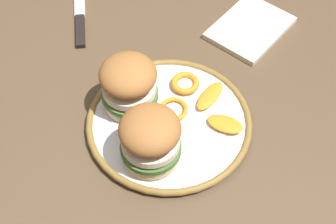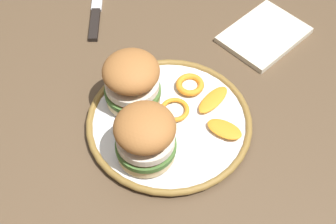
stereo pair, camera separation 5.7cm
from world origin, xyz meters
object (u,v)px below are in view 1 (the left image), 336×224
(dinner_plate, at_px, (168,122))
(table_knife, at_px, (80,15))
(sandwich_half_left, at_px, (150,138))
(sandwich_half_right, at_px, (129,84))
(dining_table, at_px, (166,144))

(dinner_plate, height_order, table_knife, dinner_plate)
(sandwich_half_left, height_order, sandwich_half_right, same)
(sandwich_half_left, bearing_deg, table_knife, -174.86)
(dinner_plate, distance_m, sandwich_half_left, 0.10)
(dining_table, xyz_separation_m, table_knife, (-0.31, -0.09, 0.09))
(table_knife, bearing_deg, dinner_plate, 14.48)
(sandwich_half_right, distance_m, table_knife, 0.28)
(dining_table, bearing_deg, dinner_plate, -7.44)
(sandwich_half_right, height_order, table_knife, sandwich_half_right)
(dinner_plate, distance_m, table_knife, 0.34)
(table_knife, bearing_deg, sandwich_half_left, 5.14)
(dining_table, height_order, dinner_plate, dinner_plate)
(sandwich_half_left, distance_m, sandwich_half_right, 0.12)
(dinner_plate, bearing_deg, sandwich_half_left, -39.96)
(dining_table, distance_m, sandwich_half_left, 0.18)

